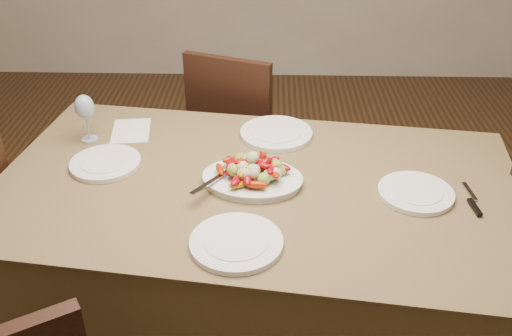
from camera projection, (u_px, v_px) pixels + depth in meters
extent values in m
cube|color=brown|center=(256.00, 265.00, 2.20)|extent=(1.96, 1.27, 0.76)
ellipsoid|color=white|center=(252.00, 181.00, 1.99)|extent=(0.37, 0.29, 0.02)
cylinder|color=white|center=(105.00, 163.00, 2.10)|extent=(0.26, 0.26, 0.02)
cylinder|color=white|center=(416.00, 193.00, 1.93)|extent=(0.26, 0.26, 0.02)
cylinder|color=white|center=(276.00, 134.00, 2.30)|extent=(0.29, 0.29, 0.02)
cylinder|color=white|center=(236.00, 243.00, 1.71)|extent=(0.28, 0.28, 0.02)
cube|color=silver|center=(131.00, 131.00, 2.33)|extent=(0.18, 0.23, 0.00)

